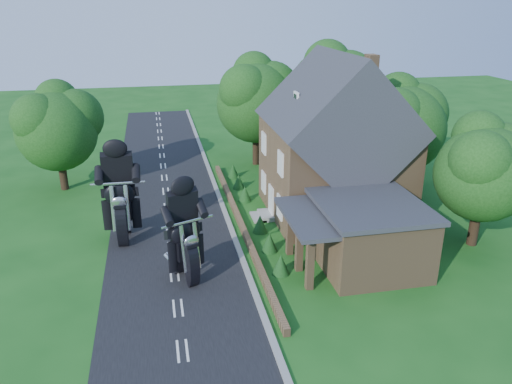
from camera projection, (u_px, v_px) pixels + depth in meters
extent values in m
plane|color=#164D15|center=(174.00, 275.00, 25.28)|extent=(120.00, 120.00, 0.00)
cube|color=black|center=(174.00, 275.00, 25.27)|extent=(7.00, 80.00, 0.02)
cube|color=gray|center=(245.00, 266.00, 25.94)|extent=(0.30, 80.00, 0.12)
cube|color=brown|center=(241.00, 223.00, 30.58)|extent=(0.30, 22.00, 0.40)
cube|color=brown|center=(334.00, 169.00, 31.65)|extent=(8.00, 8.00, 6.00)
cube|color=#2B2C33|center=(336.00, 122.00, 30.57)|extent=(8.48, 8.64, 8.48)
cube|color=brown|center=(371.00, 68.00, 29.79)|extent=(0.60, 0.90, 1.60)
cube|color=white|center=(296.00, 99.00, 29.53)|extent=(0.12, 0.80, 0.90)
cube|color=black|center=(295.00, 99.00, 29.52)|extent=(0.04, 0.55, 0.65)
cube|color=white|center=(271.00, 202.00, 31.59)|extent=(0.10, 1.10, 2.10)
cube|color=gray|center=(266.00, 215.00, 31.85)|extent=(0.80, 1.60, 0.30)
cube|color=gray|center=(258.00, 217.00, 31.78)|extent=(0.80, 1.60, 0.15)
cube|color=white|center=(280.00, 207.00, 29.38)|extent=(0.10, 1.10, 1.40)
cube|color=black|center=(279.00, 207.00, 29.38)|extent=(0.04, 0.92, 1.22)
cube|color=white|center=(264.00, 182.00, 33.40)|extent=(0.10, 1.10, 1.40)
cube|color=black|center=(263.00, 182.00, 33.40)|extent=(0.04, 0.92, 1.22)
cube|color=white|center=(280.00, 164.00, 28.41)|extent=(0.10, 1.10, 1.40)
cube|color=black|center=(280.00, 164.00, 28.40)|extent=(0.04, 0.92, 1.22)
cube|color=white|center=(264.00, 143.00, 32.42)|extent=(0.10, 1.10, 1.40)
cube|color=black|center=(263.00, 143.00, 32.42)|extent=(0.04, 0.92, 1.22)
cube|color=brown|center=(368.00, 236.00, 25.85)|extent=(5.00, 5.60, 3.20)
cube|color=#2B2C33|center=(371.00, 205.00, 25.23)|extent=(5.30, 5.94, 0.24)
cube|color=#2B2C33|center=(312.00, 217.00, 24.78)|extent=(2.60, 5.32, 0.22)
cube|color=brown|center=(310.00, 263.00, 23.59)|extent=(0.35, 0.35, 2.80)
cube|color=brown|center=(299.00, 246.00, 25.23)|extent=(0.35, 0.35, 2.80)
cube|color=brown|center=(290.00, 231.00, 26.87)|extent=(0.35, 0.35, 2.80)
cylinder|color=black|center=(479.00, 221.00, 27.98)|extent=(0.56, 0.56, 2.80)
sphere|color=#154012|center=(487.00, 174.00, 26.96)|extent=(5.20, 5.20, 5.20)
sphere|color=#154012|center=(502.00, 156.00, 27.37)|extent=(3.74, 3.74, 3.74)
sphere|color=#154012|center=(484.00, 161.00, 25.70)|extent=(3.22, 3.22, 3.22)
sphere|color=#154012|center=(482.00, 136.00, 27.27)|extent=(2.86, 2.86, 2.86)
cylinder|color=black|center=(400.00, 172.00, 35.61)|extent=(0.56, 0.56, 3.00)
sphere|color=#154012|center=(405.00, 129.00, 34.47)|extent=(6.00, 6.00, 6.00)
sphere|color=#154012|center=(420.00, 114.00, 34.95)|extent=(4.32, 4.32, 4.32)
sphere|color=#154012|center=(399.00, 116.00, 33.02)|extent=(3.72, 3.72, 3.72)
sphere|color=#154012|center=(401.00, 96.00, 34.83)|extent=(3.30, 3.30, 3.30)
cylinder|color=black|center=(331.00, 142.00, 41.88)|extent=(0.56, 0.56, 3.60)
sphere|color=#154012|center=(334.00, 98.00, 40.51)|extent=(7.20, 7.20, 7.20)
sphere|color=#154012|center=(350.00, 82.00, 41.08)|extent=(5.18, 5.18, 5.18)
sphere|color=#154012|center=(324.00, 82.00, 38.77)|extent=(4.46, 4.46, 4.46)
sphere|color=#154012|center=(331.00, 64.00, 40.93)|extent=(3.96, 3.96, 3.96)
cylinder|color=black|center=(259.00, 144.00, 41.69)|extent=(0.56, 0.56, 3.40)
sphere|color=#154012|center=(259.00, 103.00, 40.44)|extent=(6.40, 6.40, 6.40)
sphere|color=#154012|center=(275.00, 89.00, 40.95)|extent=(4.61, 4.61, 4.61)
sphere|color=#154012|center=(248.00, 90.00, 38.89)|extent=(3.97, 3.97, 3.97)
sphere|color=#154012|center=(257.00, 73.00, 40.82)|extent=(3.52, 3.52, 3.52)
cylinder|color=black|center=(66.00, 171.00, 36.23)|extent=(0.56, 0.56, 2.80)
sphere|color=#154012|center=(60.00, 131.00, 35.17)|extent=(5.60, 5.60, 5.60)
sphere|color=#154012|center=(78.00, 117.00, 35.61)|extent=(4.03, 4.03, 4.03)
sphere|color=#154012|center=(41.00, 119.00, 33.81)|extent=(3.47, 3.47, 3.47)
sphere|color=#154012|center=(60.00, 101.00, 35.50)|extent=(3.08, 3.08, 3.08)
cone|color=#123914|center=(281.00, 264.00, 25.16)|extent=(0.90, 0.90, 1.10)
cone|color=#123914|center=(270.00, 242.00, 27.45)|extent=(0.90, 0.90, 1.10)
cone|color=#123914|center=(260.00, 224.00, 29.73)|extent=(0.90, 0.90, 1.10)
cone|color=#123914|center=(245.00, 194.00, 34.29)|extent=(0.90, 0.90, 1.10)
cone|color=#123914|center=(239.00, 182.00, 36.58)|extent=(0.90, 0.90, 1.10)
cone|color=#123914|center=(233.00, 171.00, 38.86)|extent=(0.90, 0.90, 1.10)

